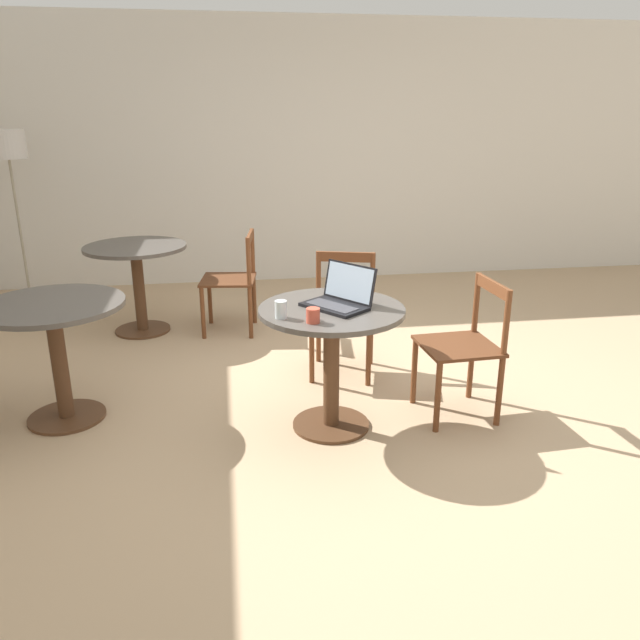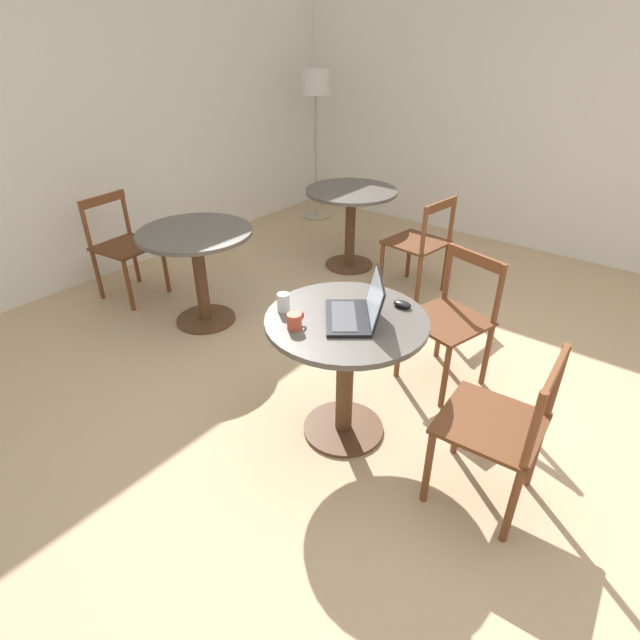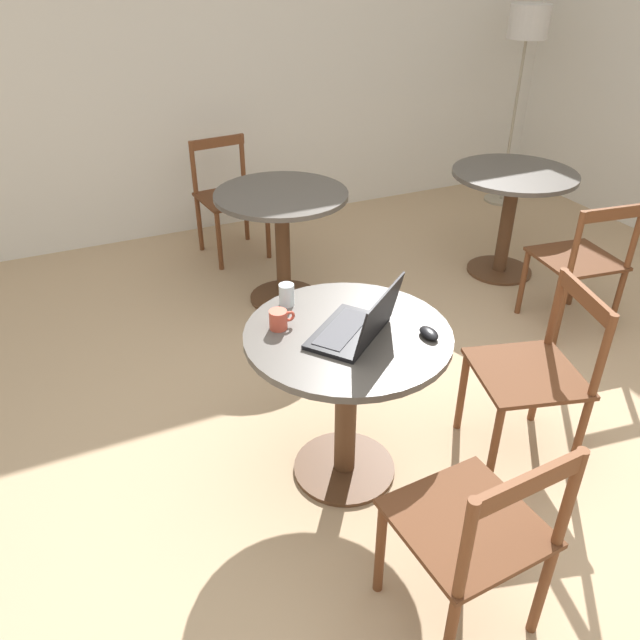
# 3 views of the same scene
# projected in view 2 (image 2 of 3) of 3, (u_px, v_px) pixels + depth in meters

# --- Properties ---
(ground_plane) EXTENTS (16.00, 16.00, 0.00)m
(ground_plane) POSITION_uv_depth(u_px,v_px,m) (397.00, 422.00, 2.92)
(ground_plane) COLOR tan
(wall_back) EXTENTS (9.40, 0.06, 2.70)m
(wall_back) POSITION_uv_depth(u_px,v_px,m) (58.00, 123.00, 3.96)
(wall_back) COLOR silver
(wall_back) RESTS_ON ground_plane
(wall_side) EXTENTS (0.06, 9.40, 2.70)m
(wall_side) POSITION_uv_depth(u_px,v_px,m) (595.00, 113.00, 4.44)
(wall_side) COLOR silver
(wall_side) RESTS_ON ground_plane
(cafe_table_near) EXTENTS (0.83, 0.83, 0.74)m
(cafe_table_near) POSITION_uv_depth(u_px,v_px,m) (346.00, 348.00, 2.59)
(cafe_table_near) COLOR #51331E
(cafe_table_near) RESTS_ON ground_plane
(cafe_table_mid) EXTENTS (0.83, 0.83, 0.74)m
(cafe_table_mid) POSITION_uv_depth(u_px,v_px,m) (351.00, 209.00, 4.58)
(cafe_table_mid) COLOR #51331E
(cafe_table_mid) RESTS_ON ground_plane
(cafe_table_far) EXTENTS (0.83, 0.83, 0.74)m
(cafe_table_far) POSITION_uv_depth(u_px,v_px,m) (198.00, 255.00, 3.67)
(cafe_table_far) COLOR #51331E
(cafe_table_far) RESTS_ON ground_plane
(chair_near_front) EXTENTS (0.46, 0.46, 0.84)m
(chair_near_front) POSITION_uv_depth(u_px,v_px,m) (500.00, 428.00, 2.25)
(chair_near_front) COLOR brown
(chair_near_front) RESTS_ON ground_plane
(chair_near_right) EXTENTS (0.54, 0.54, 0.84)m
(chair_near_right) POSITION_uv_depth(u_px,v_px,m) (451.00, 320.00, 3.08)
(chair_near_right) COLOR brown
(chair_near_right) RESTS_ON ground_plane
(chair_mid_front) EXTENTS (0.49, 0.49, 0.84)m
(chair_mid_front) POSITION_uv_depth(u_px,v_px,m) (420.00, 245.00, 4.15)
(chair_mid_front) COLOR brown
(chair_mid_front) RESTS_ON ground_plane
(chair_far_back) EXTENTS (0.48, 0.48, 0.84)m
(chair_far_back) POSITION_uv_depth(u_px,v_px,m) (123.00, 246.00, 4.12)
(chair_far_back) COLOR brown
(chair_far_back) RESTS_ON ground_plane
(floor_lamp) EXTENTS (0.32, 0.32, 1.63)m
(floor_lamp) POSITION_uv_depth(u_px,v_px,m) (316.00, 94.00, 5.42)
(floor_lamp) COLOR #9E937F
(floor_lamp) RESTS_ON ground_plane
(laptop) EXTENTS (0.44, 0.43, 0.23)m
(laptop) POSITION_uv_depth(u_px,v_px,m) (356.00, 311.00, 2.46)
(laptop) COLOR black
(laptop) RESTS_ON cafe_table_near
(mouse) EXTENTS (0.06, 0.10, 0.03)m
(mouse) POSITION_uv_depth(u_px,v_px,m) (402.00, 304.00, 2.59)
(mouse) COLOR black
(mouse) RESTS_ON cafe_table_near
(mug) EXTENTS (0.11, 0.07, 0.08)m
(mug) POSITION_uv_depth(u_px,v_px,m) (295.00, 321.00, 2.39)
(mug) COLOR #C64C38
(mug) RESTS_ON cafe_table_near
(drinking_glass) EXTENTS (0.06, 0.06, 0.10)m
(drinking_glass) POSITION_uv_depth(u_px,v_px,m) (283.00, 302.00, 2.54)
(drinking_glass) COLOR silver
(drinking_glass) RESTS_ON cafe_table_near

